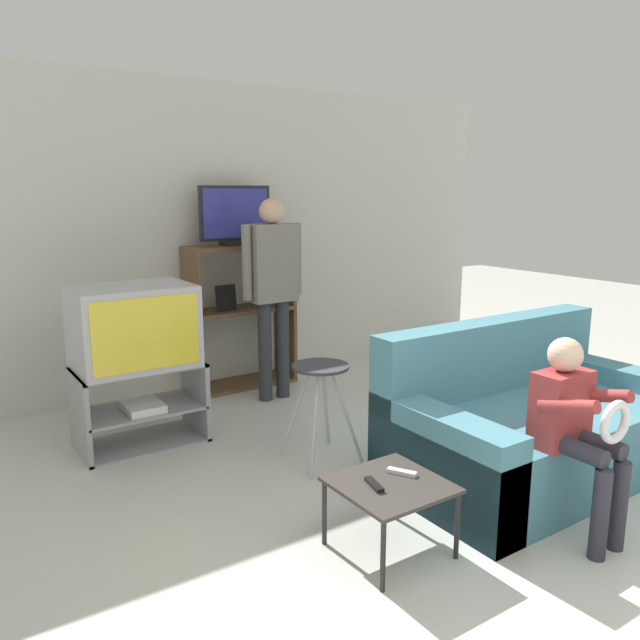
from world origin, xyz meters
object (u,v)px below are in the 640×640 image
person_standing_adult (273,280)px  person_seated_child (575,421)px  tv_stand (141,406)px  media_shelf (241,315)px  remote_control_black (374,484)px  couch (530,426)px  television_flat (235,217)px  remote_control_white (402,472)px  folding_stool (320,383)px  snack_table (390,490)px  television_main (133,326)px

person_standing_adult → person_seated_child: 2.68m
tv_stand → media_shelf: bearing=34.4°
remote_control_black → couch: size_ratio=0.08×
couch → person_standing_adult: size_ratio=1.10×
television_flat → remote_control_white: size_ratio=4.45×
remote_control_black → person_standing_adult: bearing=84.5°
media_shelf → person_standing_adult: (0.06, -0.46, 0.36)m
remote_control_black → couch: bearing=20.2°
folding_stool → remote_control_black: (-0.39, -1.03, -0.16)m
person_seated_child → television_flat: bearing=95.1°
remote_control_black → folding_stool: bearing=82.2°
snack_table → television_main: bearing=106.3°
media_shelf → snack_table: 2.82m
television_main → television_flat: bearing=33.9°
television_main → television_flat: size_ratio=1.18×
snack_table → remote_control_black: size_ratio=3.43×
folding_stool → snack_table: bearing=-106.2°
couch → person_seated_child: (-0.41, -0.56, 0.30)m
tv_stand → remote_control_white: 2.01m
remote_control_black → snack_table: bearing=3.6°
snack_table → person_seated_child: (0.85, -0.37, 0.28)m
television_flat → couch: size_ratio=0.35×
tv_stand → person_standing_adult: 1.46m
tv_stand → snack_table: (0.56, -1.94, 0.05)m
media_shelf → snack_table: media_shelf is taller
television_main → person_seated_child: 2.74m
media_shelf → remote_control_white: size_ratio=8.63×
media_shelf → remote_control_black: 2.82m
remote_control_black → person_seated_child: (0.93, -0.39, 0.24)m
folding_stool → remote_control_black: 1.11m
tv_stand → folding_stool: (0.86, -0.90, 0.25)m
television_main → person_standing_adult: 1.29m
couch → television_flat: bearing=105.1°
folding_stool → snack_table: size_ratio=1.29×
folding_stool → person_standing_adult: 1.37m
folding_stool → media_shelf: bearing=80.0°
snack_table → person_seated_child: person_seated_child is taller
person_standing_adult → remote_control_black: bearing=-108.4°
media_shelf → television_flat: bearing=-162.8°
television_main → person_seated_child: (1.42, -2.33, -0.22)m
television_main → snack_table: 2.10m
television_main → media_shelf: size_ratio=0.61×
television_flat → person_seated_child: size_ratio=0.64×
television_main → remote_control_black: size_ratio=5.26×
person_seated_child → folding_stool: bearing=111.1°
person_seated_child → tv_stand: bearing=121.4°
television_flat → remote_control_black: size_ratio=4.45×
television_main → folding_stool: size_ratio=1.19×
folding_stool → couch: size_ratio=0.35×
tv_stand → television_main: (-0.01, 0.02, 0.55)m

